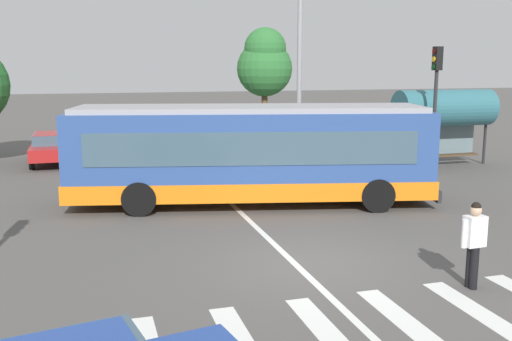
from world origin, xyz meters
TOP-DOWN VIEW (x-y plane):
  - ground_plane at (0.00, 0.00)m, footprint 160.00×160.00m
  - city_transit_bus at (0.31, 5.60)m, footprint 11.37×4.92m
  - pedestrian_crossing_street at (2.57, -2.22)m, footprint 0.58×0.29m
  - parked_car_red at (-5.93, 15.39)m, footprint 1.91×4.52m
  - parked_car_white at (-3.04, 14.84)m, footprint 2.10×4.60m
  - parked_car_champagne at (-0.31, 15.14)m, footprint 2.04×4.58m
  - parked_car_teal at (2.30, 15.48)m, footprint 1.88×4.50m
  - traffic_light_far_corner at (8.53, 8.41)m, footprint 0.33×0.32m
  - bus_stop_shelter at (10.07, 10.05)m, footprint 4.35×1.54m
  - twin_arm_street_lamp at (4.09, 11.58)m, footprint 4.10×0.32m
  - background_tree_right at (5.68, 21.63)m, footprint 3.25×3.25m
  - crosswalk_painted_stripes at (-0.17, -3.32)m, footprint 7.65×3.03m
  - lane_center_line at (-0.25, 2.00)m, footprint 0.16×24.00m

SIDE VIEW (x-z plane):
  - ground_plane at x=0.00m, z-range 0.00..0.00m
  - lane_center_line at x=-0.25m, z-range 0.00..0.01m
  - crosswalk_painted_stripes at x=-0.17m, z-range 0.00..0.01m
  - parked_car_red at x=-5.93m, z-range 0.09..1.44m
  - parked_car_white at x=-3.04m, z-range 0.09..1.44m
  - parked_car_champagne at x=-0.31m, z-range 0.09..1.44m
  - parked_car_teal at x=2.30m, z-range 0.09..1.44m
  - pedestrian_crossing_street at x=2.57m, z-range 0.11..1.83m
  - city_transit_bus at x=0.31m, z-range 0.06..3.12m
  - bus_stop_shelter at x=10.07m, z-range 0.79..4.04m
  - traffic_light_far_corner at x=8.53m, z-range 0.83..5.80m
  - background_tree_right at x=5.68m, z-range 1.16..7.56m
  - twin_arm_street_lamp at x=4.09m, z-range 0.98..9.02m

